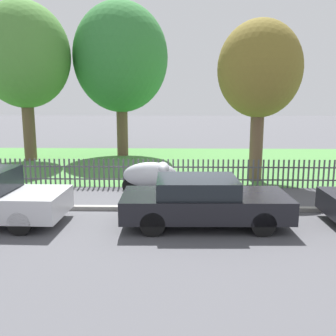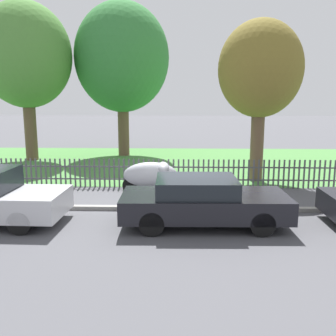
% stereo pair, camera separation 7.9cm
% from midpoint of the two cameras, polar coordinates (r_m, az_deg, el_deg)
% --- Properties ---
extents(ground_plane, '(120.00, 120.00, 0.00)m').
position_cam_midpoint_polar(ground_plane, '(11.05, 1.84, -6.63)').
color(ground_plane, '#4C4C51').
extents(kerb_stone, '(29.17, 0.20, 0.12)m').
position_cam_midpoint_polar(kerb_stone, '(11.13, 1.84, -6.18)').
color(kerb_stone, gray).
rests_on(kerb_stone, ground).
extents(grass_strip, '(29.17, 10.82, 0.01)m').
position_cam_midpoint_polar(grass_strip, '(19.23, 1.69, 0.83)').
color(grass_strip, '#477F3D').
rests_on(grass_strip, ground).
extents(park_fence, '(29.17, 0.05, 1.07)m').
position_cam_midpoint_polar(park_fence, '(13.82, 1.78, -0.83)').
color(park_fence, '#4C4C51').
rests_on(park_fence, ground).
extents(parked_car_black_saloon, '(4.32, 1.93, 1.26)m').
position_cam_midpoint_polar(parked_car_black_saloon, '(9.78, 5.12, -4.96)').
color(parked_car_black_saloon, black).
rests_on(parked_car_black_saloon, ground).
extents(covered_motorcycle, '(1.97, 0.91, 1.09)m').
position_cam_midpoint_polar(covered_motorcycle, '(13.04, -2.68, -0.97)').
color(covered_motorcycle, black).
rests_on(covered_motorcycle, ground).
extents(tree_nearest_kerb, '(4.66, 4.66, 8.11)m').
position_cam_midpoint_polar(tree_nearest_kerb, '(21.22, -21.18, 15.65)').
color(tree_nearest_kerb, brown).
rests_on(tree_nearest_kerb, ground).
extents(tree_behind_motorcycle, '(5.22, 5.22, 8.48)m').
position_cam_midpoint_polar(tree_behind_motorcycle, '(21.73, -7.32, 16.28)').
color(tree_behind_motorcycle, brown).
rests_on(tree_behind_motorcycle, ground).
extents(tree_mid_park, '(3.23, 3.23, 6.23)m').
position_cam_midpoint_polar(tree_mid_park, '(15.22, 13.62, 14.25)').
color(tree_mid_park, brown).
rests_on(tree_mid_park, ground).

